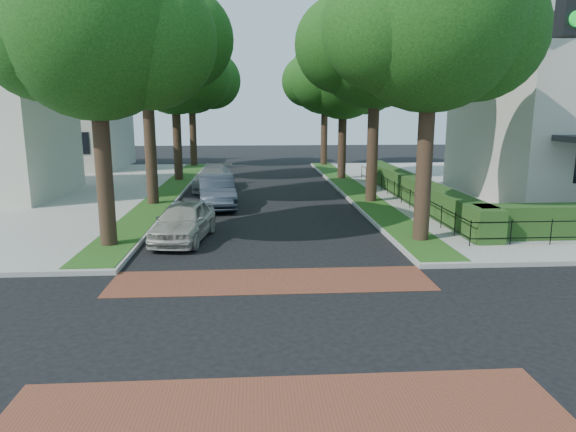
# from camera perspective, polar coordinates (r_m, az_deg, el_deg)

# --- Properties ---
(ground) EXTENTS (120.00, 120.00, 0.00)m
(ground) POSITION_cam_1_polar(r_m,az_deg,el_deg) (11.59, -1.29, -12.36)
(ground) COLOR black
(ground) RESTS_ON ground
(crosswalk_far) EXTENTS (9.00, 2.20, 0.01)m
(crosswalk_far) POSITION_cam_1_polar(r_m,az_deg,el_deg) (14.57, -1.85, -7.21)
(crosswalk_far) COLOR brown
(crosswalk_far) RESTS_ON ground
(crosswalk_near) EXTENTS (9.00, 2.20, 0.01)m
(crosswalk_near) POSITION_cam_1_polar(r_m,az_deg,el_deg) (8.77, -0.32, -20.87)
(crosswalk_near) COLOR brown
(crosswalk_near) RESTS_ON ground
(grass_strip_ne) EXTENTS (1.60, 29.80, 0.02)m
(grass_strip_ne) POSITION_cam_1_polar(r_m,az_deg,el_deg) (30.59, 7.29, 3.02)
(grass_strip_ne) COLOR #204413
(grass_strip_ne) RESTS_ON sidewalk_ne
(grass_strip_nw) EXTENTS (1.60, 29.80, 0.02)m
(grass_strip_nw) POSITION_cam_1_polar(r_m,az_deg,el_deg) (30.43, -13.12, 2.77)
(grass_strip_nw) COLOR #204413
(grass_strip_nw) RESTS_ON sidewalk_nw
(tree_right_near) EXTENTS (7.75, 6.67, 10.66)m
(tree_right_near) POSITION_cam_1_polar(r_m,az_deg,el_deg) (19.03, 15.78, 20.05)
(tree_right_near) COLOR black
(tree_right_near) RESTS_ON sidewalk_ne
(tree_right_mid) EXTENTS (8.25, 7.09, 11.22)m
(tree_right_mid) POSITION_cam_1_polar(r_m,az_deg,el_deg) (26.72, 9.87, 18.55)
(tree_right_mid) COLOR black
(tree_right_mid) RESTS_ON sidewalk_ne
(tree_right_far) EXTENTS (7.25, 6.23, 9.74)m
(tree_right_far) POSITION_cam_1_polar(r_m,az_deg,el_deg) (35.39, 6.29, 15.17)
(tree_right_far) COLOR black
(tree_right_far) RESTS_ON sidewalk_ne
(tree_right_back) EXTENTS (7.50, 6.45, 10.20)m
(tree_right_back) POSITION_cam_1_polar(r_m,az_deg,el_deg) (44.29, 4.22, 14.96)
(tree_right_back) COLOR black
(tree_right_back) RESTS_ON sidewalk_ne
(tree_left_near) EXTENTS (7.50, 6.45, 10.20)m
(tree_left_near) POSITION_cam_1_polar(r_m,az_deg,el_deg) (18.66, -20.27, 18.84)
(tree_left_near) COLOR black
(tree_left_near) RESTS_ON sidewalk_nw
(tree_left_mid) EXTENTS (8.00, 6.88, 11.48)m
(tree_left_mid) POSITION_cam_1_polar(r_m,az_deg,el_deg) (26.54, -15.35, 19.15)
(tree_left_mid) COLOR black
(tree_left_mid) RESTS_ON sidewalk_nw
(tree_left_far) EXTENTS (7.00, 6.02, 9.86)m
(tree_left_far) POSITION_cam_1_polar(r_m,az_deg,el_deg) (35.22, -12.30, 15.34)
(tree_left_far) COLOR black
(tree_left_far) RESTS_ON sidewalk_nw
(tree_left_back) EXTENTS (7.75, 6.66, 10.44)m
(tree_left_back) POSITION_cam_1_polar(r_m,az_deg,el_deg) (44.17, -10.56, 15.00)
(tree_left_back) COLOR black
(tree_left_back) RESTS_ON sidewalk_nw
(hedge_main_road) EXTENTS (1.00, 18.00, 1.20)m
(hedge_main_road) POSITION_cam_1_polar(r_m,az_deg,el_deg) (27.13, 13.75, 2.94)
(hedge_main_road) COLOR #1C3F15
(hedge_main_road) RESTS_ON sidewalk_ne
(fence_main_road) EXTENTS (0.06, 18.00, 0.90)m
(fence_main_road) POSITION_cam_1_polar(r_m,az_deg,el_deg) (26.93, 12.11, 2.63)
(fence_main_road) COLOR black
(fence_main_road) RESTS_ON sidewalk_ne
(house_left_far) EXTENTS (10.00, 9.00, 10.14)m
(house_left_far) POSITION_cam_1_polar(r_m,az_deg,el_deg) (45.15, -23.71, 11.14)
(house_left_far) COLOR #BCB7A9
(house_left_far) RESTS_ON sidewalk_nw
(parked_car_front) EXTENTS (2.29, 4.49, 1.46)m
(parked_car_front) POSITION_cam_1_polar(r_m,az_deg,el_deg) (19.19, -11.51, -0.55)
(parked_car_front) COLOR #AFAA9E
(parked_car_front) RESTS_ON ground
(parked_car_middle) EXTENTS (2.23, 4.97, 1.58)m
(parked_car_middle) POSITION_cam_1_polar(r_m,az_deg,el_deg) (25.53, -7.91, 2.73)
(parked_car_middle) COLOR #232A34
(parked_car_middle) RESTS_ON ground
(parked_car_rear) EXTENTS (2.31, 4.97, 1.40)m
(parked_car_rear) POSITION_cam_1_polar(r_m,az_deg,el_deg) (31.23, -8.28, 4.18)
(parked_car_rear) COLOR slate
(parked_car_rear) RESTS_ON ground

